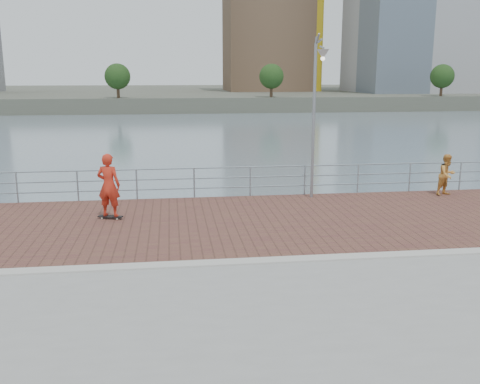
{
  "coord_description": "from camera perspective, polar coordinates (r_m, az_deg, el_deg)",
  "views": [
    {
      "loc": [
        -1.82,
        -12.02,
        4.46
      ],
      "look_at": [
        0.0,
        2.0,
        1.3
      ],
      "focal_mm": 40.0,
      "sensor_mm": 36.0,
      "label": 1
    }
  ],
  "objects": [
    {
      "name": "curb",
      "position": [
        12.94,
        1.15,
        -7.42
      ],
      "size": [
        40.0,
        0.4,
        0.06
      ],
      "primitive_type": "cube",
      "color": "#B7B5AD",
      "rests_on": "seawall"
    },
    {
      "name": "street_lamp",
      "position": [
        18.81,
        8.28,
        10.78
      ],
      "size": [
        0.4,
        1.17,
        5.5
      ],
      "color": "gray",
      "rests_on": "brick_lane"
    },
    {
      "name": "brick_lane",
      "position": [
        16.34,
        -0.72,
        -3.2
      ],
      "size": [
        40.0,
        6.8,
        0.02
      ],
      "primitive_type": "cube",
      "color": "brown",
      "rests_on": "seawall"
    },
    {
      "name": "water",
      "position": [
        13.77,
        1.11,
        -15.39
      ],
      "size": [
        400.0,
        400.0,
        0.0
      ],
      "primitive_type": "plane",
      "color": "slate",
      "rests_on": "ground"
    },
    {
      "name": "guardrail",
      "position": [
        19.47,
        -1.9,
        1.43
      ],
      "size": [
        39.06,
        0.06,
        1.13
      ],
      "color": "#8C9EA8",
      "rests_on": "brick_lane"
    },
    {
      "name": "bystander",
      "position": [
        21.14,
        21.21,
        1.72
      ],
      "size": [
        0.9,
        0.8,
        1.53
      ],
      "primitive_type": "imported",
      "rotation": [
        0.0,
        0.0,
        0.35
      ],
      "color": "gold",
      "rests_on": "brick_lane"
    },
    {
      "name": "far_shore",
      "position": [
        134.63,
        -6.74,
        10.29
      ],
      "size": [
        320.0,
        95.0,
        2.5
      ],
      "primitive_type": "cube",
      "color": "#4C5142",
      "rests_on": "ground"
    },
    {
      "name": "shoreline_trees",
      "position": [
        89.07,
        -9.62,
        12.22
      ],
      "size": [
        144.48,
        4.98,
        6.64
      ],
      "color": "#473323",
      "rests_on": "far_shore"
    },
    {
      "name": "skateboard",
      "position": [
        17.11,
        -13.66,
        -2.56
      ],
      "size": [
        0.8,
        0.41,
        0.09
      ],
      "rotation": [
        0.0,
        0.0,
        -0.28
      ],
      "color": "black",
      "rests_on": "brick_lane"
    },
    {
      "name": "skateboarder",
      "position": [
        16.88,
        -13.83,
        0.71
      ],
      "size": [
        0.82,
        0.65,
        1.97
      ],
      "primitive_type": "imported",
      "rotation": [
        0.0,
        0.0,
        2.86
      ],
      "color": "red",
      "rests_on": "skateboard"
    }
  ]
}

